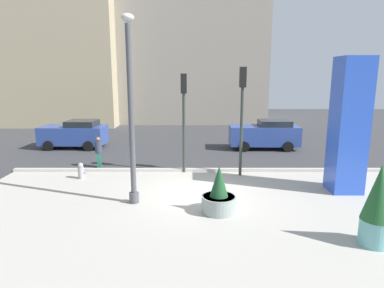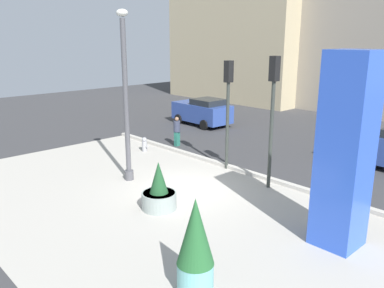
% 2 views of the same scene
% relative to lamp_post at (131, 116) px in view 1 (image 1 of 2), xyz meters
% --- Properties ---
extents(ground_plane, '(60.00, 60.00, 0.00)m').
position_rel_lamp_post_xyz_m(ground_plane, '(2.41, 4.96, -3.25)').
color(ground_plane, '#38383A').
extents(plaza_pavement, '(18.00, 10.00, 0.02)m').
position_rel_lamp_post_xyz_m(plaza_pavement, '(2.41, -1.04, -3.25)').
color(plaza_pavement, '#ADA89E').
rests_on(plaza_pavement, ground_plane).
extents(curb_strip, '(18.00, 0.24, 0.16)m').
position_rel_lamp_post_xyz_m(curb_strip, '(2.41, 4.08, -3.17)').
color(curb_strip, '#B7B2A8').
rests_on(curb_strip, ground_plane).
extents(lamp_post, '(0.44, 0.44, 6.67)m').
position_rel_lamp_post_xyz_m(lamp_post, '(0.00, 0.00, 0.00)').
color(lamp_post, '#4C4C51').
rests_on(lamp_post, ground_plane).
extents(art_pillar_blue, '(1.19, 1.19, 5.36)m').
position_rel_lamp_post_xyz_m(art_pillar_blue, '(8.33, 1.32, -0.57)').
color(art_pillar_blue, blue).
rests_on(art_pillar_blue, ground_plane).
extents(potted_plant_by_pillar, '(1.19, 1.19, 1.68)m').
position_rel_lamp_post_xyz_m(potted_plant_by_pillar, '(3.07, -0.87, -2.67)').
color(potted_plant_by_pillar, gray).
rests_on(potted_plant_by_pillar, ground_plane).
extents(potted_plant_mid_plaza, '(0.85, 0.85, 2.32)m').
position_rel_lamp_post_xyz_m(potted_plant_mid_plaza, '(7.22, -3.13, -2.09)').
color(potted_plant_mid_plaza, '#6BB2B2').
rests_on(potted_plant_mid_plaza, ground_plane).
extents(fire_hydrant, '(0.36, 0.26, 0.75)m').
position_rel_lamp_post_xyz_m(fire_hydrant, '(-2.93, 2.95, -2.88)').
color(fire_hydrant, '#99999E').
rests_on(fire_hydrant, ground_plane).
extents(traffic_light_far_side, '(0.28, 0.42, 5.01)m').
position_rel_lamp_post_xyz_m(traffic_light_far_side, '(4.42, 3.47, 0.09)').
color(traffic_light_far_side, '#333833').
rests_on(traffic_light_far_side, ground_plane).
extents(traffic_light_corner, '(0.28, 0.42, 4.72)m').
position_rel_lamp_post_xyz_m(traffic_light_corner, '(1.76, 3.99, -0.07)').
color(traffic_light_corner, '#333833').
rests_on(traffic_light_corner, ground_plane).
extents(car_passing_lane, '(4.14, 2.22, 1.80)m').
position_rel_lamp_post_xyz_m(car_passing_lane, '(-5.48, 9.62, -2.34)').
color(car_passing_lane, '#2D4793').
rests_on(car_passing_lane, ground_plane).
extents(car_curb_west, '(4.37, 2.01, 1.86)m').
position_rel_lamp_post_xyz_m(car_curb_west, '(6.80, 9.29, -2.31)').
color(car_curb_west, '#2D4793').
rests_on(car_curb_west, ground_plane).
extents(pedestrian_crossing, '(0.42, 0.42, 1.58)m').
position_rel_lamp_post_xyz_m(pedestrian_crossing, '(-2.62, 4.88, -2.38)').
color(pedestrian_crossing, '#236656').
rests_on(pedestrian_crossing, ground_plane).
extents(highrise_across_street, '(17.55, 8.78, 21.78)m').
position_rel_lamp_post_xyz_m(highrise_across_street, '(0.54, 24.03, 7.64)').
color(highrise_across_street, '#9E9384').
rests_on(highrise_across_street, ground_plane).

